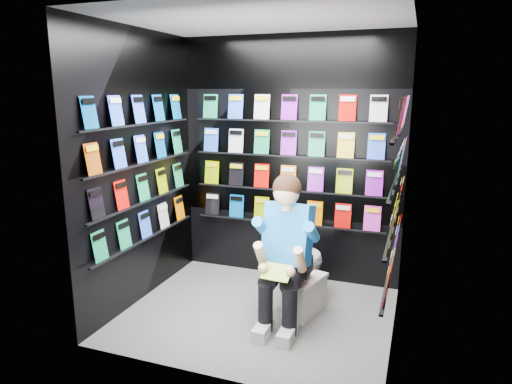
% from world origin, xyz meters
% --- Properties ---
extents(floor, '(2.40, 2.40, 0.00)m').
position_xyz_m(floor, '(0.00, 0.00, 0.00)').
color(floor, '#5B5B59').
rests_on(floor, ground).
extents(ceiling, '(2.40, 2.40, 0.00)m').
position_xyz_m(ceiling, '(0.00, 0.00, 2.60)').
color(ceiling, white).
rests_on(ceiling, floor).
extents(wall_back, '(2.40, 0.04, 2.60)m').
position_xyz_m(wall_back, '(0.00, 1.00, 1.30)').
color(wall_back, black).
rests_on(wall_back, floor).
extents(wall_front, '(2.40, 0.04, 2.60)m').
position_xyz_m(wall_front, '(0.00, -1.00, 1.30)').
color(wall_front, black).
rests_on(wall_front, floor).
extents(wall_left, '(0.04, 2.00, 2.60)m').
position_xyz_m(wall_left, '(-1.20, 0.00, 1.30)').
color(wall_left, black).
rests_on(wall_left, floor).
extents(wall_right, '(0.04, 2.00, 2.60)m').
position_xyz_m(wall_right, '(1.20, 0.00, 1.30)').
color(wall_right, black).
rests_on(wall_right, floor).
extents(comics_back, '(2.10, 0.06, 1.37)m').
position_xyz_m(comics_back, '(0.00, 0.97, 1.31)').
color(comics_back, red).
rests_on(comics_back, wall_back).
extents(comics_left, '(0.06, 1.70, 1.37)m').
position_xyz_m(comics_left, '(-1.17, 0.00, 1.31)').
color(comics_left, red).
rests_on(comics_left, wall_left).
extents(comics_right, '(0.06, 1.70, 1.37)m').
position_xyz_m(comics_right, '(1.17, 0.00, 1.31)').
color(comics_right, red).
rests_on(comics_right, wall_right).
extents(toilet, '(0.48, 0.78, 0.73)m').
position_xyz_m(toilet, '(0.28, 0.41, 0.37)').
color(toilet, silver).
rests_on(toilet, floor).
extents(longbox, '(0.34, 0.48, 0.32)m').
position_xyz_m(longbox, '(0.40, 0.17, 0.16)').
color(longbox, silver).
rests_on(longbox, floor).
extents(longbox_lid, '(0.37, 0.50, 0.03)m').
position_xyz_m(longbox_lid, '(0.40, 0.17, 0.34)').
color(longbox_lid, silver).
rests_on(longbox_lid, longbox).
extents(reader, '(0.61, 0.85, 1.48)m').
position_xyz_m(reader, '(0.28, 0.03, 0.79)').
color(reader, '#1E7EE4').
rests_on(reader, toilet).
extents(held_comic, '(0.25, 0.16, 0.10)m').
position_xyz_m(held_comic, '(0.28, -0.32, 0.58)').
color(held_comic, green).
rests_on(held_comic, reader).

